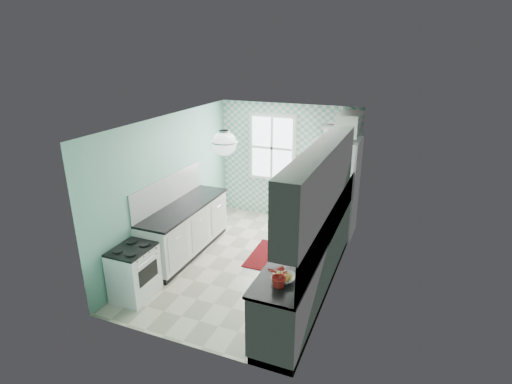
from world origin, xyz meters
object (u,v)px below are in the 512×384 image
at_px(ceiling_light, 224,143).
at_px(stove, 134,271).
at_px(fridge, 335,187).
at_px(potted_plant, 280,276).
at_px(microwave, 339,132).
at_px(fruit_bowl, 283,278).
at_px(sink, 327,211).

bearing_deg(ceiling_light, stove, -148.37).
height_order(fridge, stove, fridge).
xyz_separation_m(potted_plant, microwave, (-0.09, 3.63, 1.00)).
bearing_deg(potted_plant, microwave, 91.42).
bearing_deg(fruit_bowl, ceiling_light, 142.48).
bearing_deg(sink, fruit_bowl, -91.13).
height_order(ceiling_light, stove, ceiling_light).
height_order(sink, microwave, microwave).
relative_size(ceiling_light, stove, 0.44).
xyz_separation_m(stove, fruit_bowl, (2.40, -0.18, 0.56)).
xyz_separation_m(ceiling_light, fruit_bowl, (1.20, -0.92, -1.35)).
xyz_separation_m(fridge, fruit_bowl, (0.09, -3.50, 0.00)).
relative_size(fridge, potted_plant, 6.57).
bearing_deg(fridge, sink, -83.39).
height_order(fridge, sink, fridge).
relative_size(ceiling_light, microwave, 0.70).
relative_size(sink, microwave, 1.06).
xyz_separation_m(sink, microwave, (-0.09, 1.13, 1.15)).
distance_m(fridge, sink, 1.13).
xyz_separation_m(fridge, microwave, (0.00, 0.00, 1.11)).
bearing_deg(microwave, fridge, 57.21).
relative_size(fruit_bowl, microwave, 0.56).
bearing_deg(potted_plant, stove, 172.48).
height_order(fruit_bowl, potted_plant, potted_plant).
bearing_deg(microwave, stove, 59.10).
bearing_deg(fruit_bowl, fridge, 91.48).
distance_m(sink, potted_plant, 2.51).
height_order(fruit_bowl, microwave, microwave).
height_order(ceiling_light, potted_plant, ceiling_light).
xyz_separation_m(ceiling_light, stove, (-1.20, -0.74, -1.91)).
distance_m(fridge, fruit_bowl, 3.50).
distance_m(potted_plant, microwave, 3.77).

